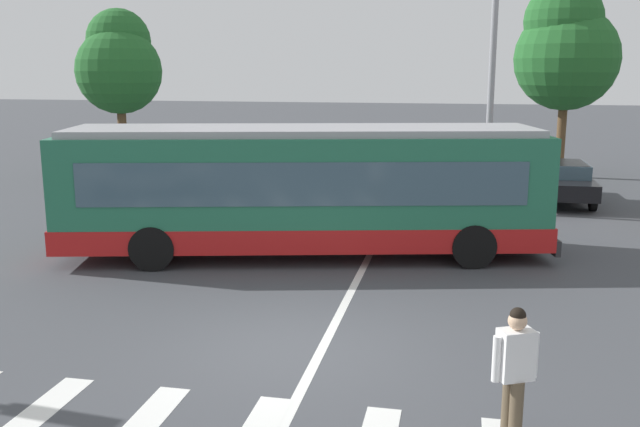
{
  "coord_description": "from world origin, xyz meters",
  "views": [
    {
      "loc": [
        2.52,
        -10.14,
        4.4
      ],
      "look_at": [
        -0.44,
        4.34,
        1.3
      ],
      "focal_mm": 39.05,
      "sensor_mm": 36.0,
      "label": 1
    }
  ],
  "objects_px": {
    "parked_car_blue": "(316,174)",
    "background_tree_left": "(119,63)",
    "parked_car_black": "(560,179)",
    "parked_car_teal": "(399,176)",
    "parked_car_white": "(474,177)",
    "background_tree_right": "(566,48)",
    "city_transit_bus": "(304,190)",
    "twin_arm_street_lamp": "(495,16)",
    "pedestrian_crossing_street": "(515,369)"
  },
  "relations": [
    {
      "from": "parked_car_blue",
      "to": "background_tree_left",
      "type": "xyz_separation_m",
      "value": [
        -8.67,
        2.74,
        3.85
      ]
    },
    {
      "from": "parked_car_black",
      "to": "parked_car_teal",
      "type": "bearing_deg",
      "value": -175.39
    },
    {
      "from": "parked_car_white",
      "to": "parked_car_black",
      "type": "distance_m",
      "value": 2.83
    },
    {
      "from": "parked_car_teal",
      "to": "background_tree_right",
      "type": "height_order",
      "value": "background_tree_right"
    },
    {
      "from": "parked_car_teal",
      "to": "city_transit_bus",
      "type": "bearing_deg",
      "value": -101.05
    },
    {
      "from": "twin_arm_street_lamp",
      "to": "background_tree_left",
      "type": "bearing_deg",
      "value": 162.56
    },
    {
      "from": "twin_arm_street_lamp",
      "to": "background_tree_right",
      "type": "distance_m",
      "value": 8.56
    },
    {
      "from": "twin_arm_street_lamp",
      "to": "pedestrian_crossing_street",
      "type": "bearing_deg",
      "value": -90.37
    },
    {
      "from": "twin_arm_street_lamp",
      "to": "parked_car_black",
      "type": "bearing_deg",
      "value": 41.99
    },
    {
      "from": "city_transit_bus",
      "to": "background_tree_right",
      "type": "height_order",
      "value": "background_tree_right"
    },
    {
      "from": "parked_car_blue",
      "to": "twin_arm_street_lamp",
      "type": "bearing_deg",
      "value": -17.29
    },
    {
      "from": "city_transit_bus",
      "to": "parked_car_white",
      "type": "height_order",
      "value": "city_transit_bus"
    },
    {
      "from": "parked_car_white",
      "to": "parked_car_black",
      "type": "relative_size",
      "value": 1.01
    },
    {
      "from": "pedestrian_crossing_street",
      "to": "parked_car_white",
      "type": "relative_size",
      "value": 0.38
    },
    {
      "from": "pedestrian_crossing_street",
      "to": "twin_arm_street_lamp",
      "type": "distance_m",
      "value": 14.85
    },
    {
      "from": "pedestrian_crossing_street",
      "to": "background_tree_left",
      "type": "xyz_separation_m",
      "value": [
        -14.36,
        18.55,
        3.65
      ]
    },
    {
      "from": "parked_car_blue",
      "to": "city_transit_bus",
      "type": "bearing_deg",
      "value": -80.11
    },
    {
      "from": "parked_car_blue",
      "to": "twin_arm_street_lamp",
      "type": "distance_m",
      "value": 7.93
    },
    {
      "from": "parked_car_blue",
      "to": "parked_car_white",
      "type": "bearing_deg",
      "value": 2.16
    },
    {
      "from": "pedestrian_crossing_street",
      "to": "parked_car_black",
      "type": "height_order",
      "value": "pedestrian_crossing_street"
    },
    {
      "from": "parked_car_blue",
      "to": "parked_car_teal",
      "type": "relative_size",
      "value": 0.98
    },
    {
      "from": "parked_car_white",
      "to": "twin_arm_street_lamp",
      "type": "distance_m",
      "value": 5.52
    },
    {
      "from": "background_tree_left",
      "to": "background_tree_right",
      "type": "bearing_deg",
      "value": 10.99
    },
    {
      "from": "parked_car_blue",
      "to": "twin_arm_street_lamp",
      "type": "xyz_separation_m",
      "value": [
        5.78,
        -1.8,
        5.13
      ]
    },
    {
      "from": "parked_car_black",
      "to": "city_transit_bus",
      "type": "bearing_deg",
      "value": -129.4
    },
    {
      "from": "parked_car_blue",
      "to": "parked_car_black",
      "type": "distance_m",
      "value": 8.25
    },
    {
      "from": "parked_car_teal",
      "to": "parked_car_white",
      "type": "height_order",
      "value": "same"
    },
    {
      "from": "parked_car_blue",
      "to": "background_tree_left",
      "type": "height_order",
      "value": "background_tree_left"
    },
    {
      "from": "parked_car_teal",
      "to": "background_tree_right",
      "type": "relative_size",
      "value": 0.6
    },
    {
      "from": "parked_car_teal",
      "to": "twin_arm_street_lamp",
      "type": "xyz_separation_m",
      "value": [
        2.85,
        -1.79,
        5.13
      ]
    },
    {
      "from": "city_transit_bus",
      "to": "pedestrian_crossing_street",
      "type": "height_order",
      "value": "city_transit_bus"
    },
    {
      "from": "city_transit_bus",
      "to": "parked_car_teal",
      "type": "bearing_deg",
      "value": 78.95
    },
    {
      "from": "parked_car_blue",
      "to": "background_tree_right",
      "type": "bearing_deg",
      "value": 34.68
    },
    {
      "from": "pedestrian_crossing_street",
      "to": "background_tree_left",
      "type": "height_order",
      "value": "background_tree_left"
    },
    {
      "from": "background_tree_left",
      "to": "twin_arm_street_lamp",
      "type": "bearing_deg",
      "value": -17.44
    },
    {
      "from": "twin_arm_street_lamp",
      "to": "parked_car_blue",
      "type": "bearing_deg",
      "value": 162.71
    },
    {
      "from": "parked_car_blue",
      "to": "parked_car_teal",
      "type": "xyz_separation_m",
      "value": [
        2.93,
        -0.01,
        0.0
      ]
    },
    {
      "from": "pedestrian_crossing_street",
      "to": "parked_car_blue",
      "type": "distance_m",
      "value": 16.8
    },
    {
      "from": "city_transit_bus",
      "to": "parked_car_white",
      "type": "relative_size",
      "value": 2.55
    },
    {
      "from": "parked_car_teal",
      "to": "parked_car_white",
      "type": "xyz_separation_m",
      "value": [
        2.49,
        0.22,
        0.0
      ]
    },
    {
      "from": "parked_car_teal",
      "to": "parked_car_black",
      "type": "xyz_separation_m",
      "value": [
        5.31,
        0.43,
        0.0
      ]
    },
    {
      "from": "parked_car_blue",
      "to": "background_tree_right",
      "type": "xyz_separation_m",
      "value": [
        8.88,
        6.14,
        4.42
      ]
    },
    {
      "from": "parked_car_blue",
      "to": "parked_car_black",
      "type": "bearing_deg",
      "value": 2.88
    },
    {
      "from": "city_transit_bus",
      "to": "pedestrian_crossing_street",
      "type": "bearing_deg",
      "value": -61.33
    },
    {
      "from": "twin_arm_street_lamp",
      "to": "background_tree_left",
      "type": "distance_m",
      "value": 15.2
    },
    {
      "from": "twin_arm_street_lamp",
      "to": "background_tree_right",
      "type": "relative_size",
      "value": 1.26
    },
    {
      "from": "pedestrian_crossing_street",
      "to": "twin_arm_street_lamp",
      "type": "xyz_separation_m",
      "value": [
        0.09,
        14.01,
        4.92
      ]
    },
    {
      "from": "parked_car_teal",
      "to": "parked_car_black",
      "type": "distance_m",
      "value": 5.33
    },
    {
      "from": "city_transit_bus",
      "to": "parked_car_white",
      "type": "distance_m",
      "value": 9.12
    },
    {
      "from": "city_transit_bus",
      "to": "background_tree_left",
      "type": "bearing_deg",
      "value": 133.28
    }
  ]
}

